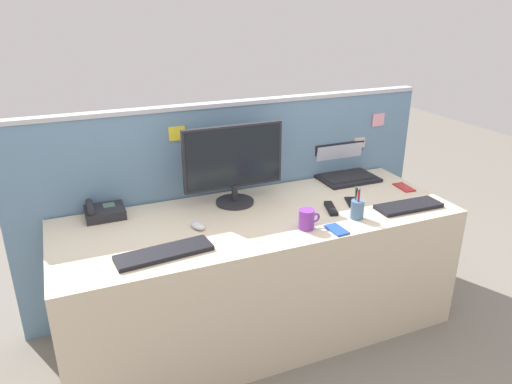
% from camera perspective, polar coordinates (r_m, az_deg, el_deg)
% --- Properties ---
extents(ground_plane, '(10.00, 10.00, 0.00)m').
position_cam_1_polar(ground_plane, '(3.01, 0.38, -15.67)').
color(ground_plane, slate).
extents(desk, '(2.18, 0.80, 0.74)m').
position_cam_1_polar(desk, '(2.80, 0.40, -9.68)').
color(desk, beige).
rests_on(desk, ground_plane).
extents(cubicle_divider, '(2.59, 0.08, 1.28)m').
position_cam_1_polar(cubicle_divider, '(3.04, -2.84, -1.23)').
color(cubicle_divider, '#6084A3').
rests_on(cubicle_divider, ground_plane).
extents(desktop_monitor, '(0.58, 0.22, 0.46)m').
position_cam_1_polar(desktop_monitor, '(2.70, -2.67, 3.62)').
color(desktop_monitor, '#232328').
rests_on(desktop_monitor, desk).
extents(laptop, '(0.37, 0.28, 0.22)m').
position_cam_1_polar(laptop, '(3.22, 10.35, 2.56)').
color(laptop, black).
rests_on(laptop, desk).
extents(desk_phone, '(0.20, 0.17, 0.09)m').
position_cam_1_polar(desk_phone, '(2.72, -17.59, -2.25)').
color(desk_phone, '#232328').
rests_on(desk_phone, desk).
extents(keyboard_main, '(0.39, 0.15, 0.02)m').
position_cam_1_polar(keyboard_main, '(2.85, 17.61, -1.60)').
color(keyboard_main, black).
rests_on(keyboard_main, desk).
extents(keyboard_spare, '(0.46, 0.18, 0.02)m').
position_cam_1_polar(keyboard_spare, '(2.28, -10.81, -7.09)').
color(keyboard_spare, black).
rests_on(keyboard_spare, desk).
extents(computer_mouse_right_hand, '(0.08, 0.11, 0.03)m').
position_cam_1_polar(computer_mouse_right_hand, '(2.50, -6.86, -3.96)').
color(computer_mouse_right_hand, silver).
rests_on(computer_mouse_right_hand, desk).
extents(pen_cup, '(0.07, 0.07, 0.18)m').
position_cam_1_polar(pen_cup, '(2.63, 11.89, -1.98)').
color(pen_cup, '#4C7093').
rests_on(pen_cup, desk).
extents(cell_phone_blue_case, '(0.08, 0.13, 0.01)m').
position_cam_1_polar(cell_phone_blue_case, '(2.49, 9.52, -4.42)').
color(cell_phone_blue_case, blue).
rests_on(cell_phone_blue_case, desk).
extents(cell_phone_black_slab, '(0.11, 0.15, 0.01)m').
position_cam_1_polar(cell_phone_black_slab, '(2.84, 11.31, -1.17)').
color(cell_phone_black_slab, black).
rests_on(cell_phone_black_slab, desk).
extents(cell_phone_red_case, '(0.08, 0.15, 0.01)m').
position_cam_1_polar(cell_phone_red_case, '(3.14, 17.11, 0.53)').
color(cell_phone_red_case, '#B22323').
rests_on(cell_phone_red_case, desk).
extents(tv_remote, '(0.10, 0.18, 0.02)m').
position_cam_1_polar(tv_remote, '(2.72, 8.85, -1.93)').
color(tv_remote, black).
rests_on(tv_remote, desk).
extents(coffee_mug, '(0.12, 0.08, 0.10)m').
position_cam_1_polar(coffee_mug, '(2.48, 6.04, -3.21)').
color(coffee_mug, purple).
rests_on(coffee_mug, desk).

